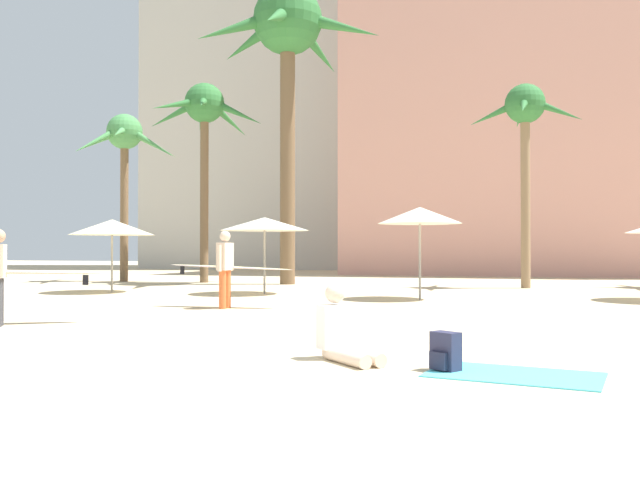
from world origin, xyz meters
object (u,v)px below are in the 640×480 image
Objects in this scene: palm_tree_left at (124,144)px; person_far_right at (227,266)px; cafe_umbrella_1 at (420,215)px; palm_tree_far_right at (525,121)px; cafe_umbrella_3 at (112,227)px; palm_tree_right at (204,117)px; cafe_umbrella_2 at (265,224)px; beach_towel at (515,375)px; backpack at (445,352)px; palm_tree_center at (287,39)px; person_mid_right at (4,273)px; person_mid_left at (343,334)px.

palm_tree_left is 14.47m from person_far_right.
palm_tree_far_right is at bearing 65.44° from cafe_umbrella_1.
palm_tree_right is at bearing 89.63° from cafe_umbrella_3.
cafe_umbrella_2 reaches higher than beach_towel.
palm_tree_right is 18.66× the size of backpack.
palm_tree_far_right reaches higher than cafe_umbrella_2.
palm_tree_left is at bearing 131.63° from beach_towel.
palm_tree_right is at bearing 177.06° from palm_tree_far_right.
beach_towel is 0.59× the size of person_far_right.
person_far_right is (-6.55, -9.83, -4.71)m from palm_tree_far_right.
palm_tree_center is 26.67× the size of backpack.
person_mid_right is 4.77m from person_far_right.
cafe_umbrella_1 is 4.71m from cafe_umbrella_2.
backpack is at bearing -94.16° from palm_tree_far_right.
palm_tree_far_right is 2.71× the size of cafe_umbrella_3.
cafe_umbrella_3 is at bearing -121.03° from palm_tree_center.
person_far_right is at bearing -123.67° from palm_tree_far_right.
cafe_umbrella_1 is (5.75, -6.31, -7.02)m from palm_tree_center.
person_mid_left is at bearing -59.85° from palm_tree_right.
palm_tree_far_right reaches higher than person_far_right.
cafe_umbrella_1 is 10.85m from beach_towel.
palm_tree_left is at bearing 152.81° from cafe_umbrella_1.
palm_tree_left is 0.99× the size of palm_tree_far_right.
backpack is (7.32, -16.65, -9.00)m from palm_tree_center.
cafe_umbrella_1 reaches higher than person_mid_right.
cafe_umbrella_3 is 14.23m from person_mid_left.
palm_tree_far_right is at bearing -154.12° from person_mid_right.
cafe_umbrella_1 reaches higher than backpack.
person_mid_left is at bearing -65.31° from cafe_umbrella_2.
palm_tree_center is at bearing 178.22° from palm_tree_far_right.
cafe_umbrella_3 is at bearing -61.01° from palm_tree_left.
person_mid_right is at bearing -122.33° from palm_tree_far_right.
palm_tree_far_right is at bearing 62.36° from person_far_right.
person_mid_left is (0.35, -9.94, -1.87)m from cafe_umbrella_1.
palm_tree_right is 20.19m from person_mid_left.
cafe_umbrella_2 reaches higher than person_mid_left.
person_far_right reaches higher than backpack.
person_far_right is (-6.07, 6.59, 0.92)m from beach_towel.
palm_tree_left is 3.94× the size of beach_towel.
palm_tree_left is 7.95m from cafe_umbrella_3.
palm_tree_left reaches higher than person_mid_left.
palm_tree_far_right reaches higher than person_mid_right.
backpack is (10.91, -10.69, -1.77)m from cafe_umbrella_3.
person_mid_left is (9.69, -10.30, -1.66)m from cafe_umbrella_3.
backpack is (6.20, -11.22, -1.84)m from cafe_umbrella_2.
palm_tree_center is 6.50× the size of beach_towel.
cafe_umbrella_3 is (-12.10, -5.69, -3.66)m from palm_tree_far_right.
palm_tree_center is at bearing 132.33° from cafe_umbrella_1.
cafe_umbrella_2 is at bearing -145.07° from palm_tree_far_right.
palm_tree_left reaches higher than backpack.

